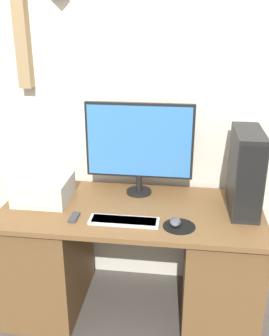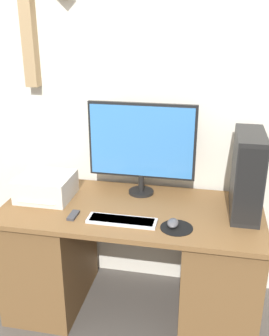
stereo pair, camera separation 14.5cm
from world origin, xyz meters
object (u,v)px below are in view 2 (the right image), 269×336
Objects in this scene: monitor at (142,143)px; keyboard at (122,221)px; remote_control at (73,215)px; computer_tower at (247,174)px; mouse at (173,223)px; printer at (46,187)px.

monitor is 1.72× the size of keyboard.
computer_tower is at bearing 14.69° from remote_control.
mouse is (0.29, 0.01, 0.01)m from keyboard.
keyboard is (-0.04, -0.41, -0.33)m from monitor.
computer_tower reaches higher than mouse.
printer reaches higher than keyboard.
monitor is at bearing 18.10° from printer.
remote_control is at bearing 179.92° from mouse.
computer_tower reaches higher than keyboard.
mouse is at bearing -0.08° from remote_control.
mouse is 0.29× the size of printer.
monitor is 1.40× the size of computer_tower.
remote_control is at bearing 178.19° from keyboard.
remote_control is (-0.29, 0.01, -0.00)m from keyboard.
remote_control is (-0.58, 0.00, -0.01)m from mouse.
remote_control is at bearing -39.75° from printer.
keyboard is 0.76m from computer_tower.
printer is 2.97× the size of remote_control.
monitor reaches higher than keyboard.
mouse reaches higher than keyboard.
monitor is at bearing 50.74° from remote_control.
printer is 0.34m from remote_control.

